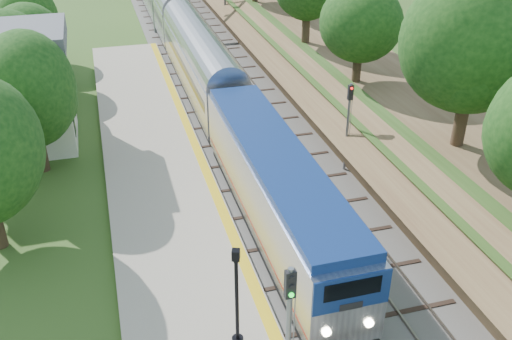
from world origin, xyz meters
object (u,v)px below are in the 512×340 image
object	(u,v)px
lamppost_far	(237,304)
signal_farside	(348,118)
station_building	(5,89)
train	(165,7)
signal_platform	(289,324)

from	to	relation	value
lamppost_far	signal_farside	size ratio (longest dim) A/B	0.82
signal_farside	station_building	bearing A→B (deg)	155.01
station_building	signal_farside	xyz separation A→B (m)	(20.20, -9.42, -0.48)
train	lamppost_far	size ratio (longest dim) A/B	22.11
lamppost_far	signal_platform	xyz separation A→B (m)	(1.01, -3.12, 1.63)
signal_platform	station_building	bearing A→B (deg)	113.80
station_building	signal_platform	size ratio (longest dim) A/B	1.42
station_building	signal_platform	xyz separation A→B (m)	(11.10, -25.16, 0.01)
station_building	train	distance (m)	30.33
signal_platform	lamppost_far	bearing A→B (deg)	107.89
lamppost_far	station_building	bearing A→B (deg)	114.60
train	station_building	bearing A→B (deg)	-117.53
station_building	lamppost_far	bearing A→B (deg)	-65.40
station_building	lamppost_far	size ratio (longest dim) A/B	1.84
lamppost_far	signal_farside	world-z (taller)	signal_farside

